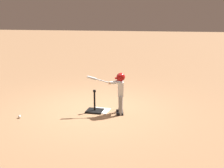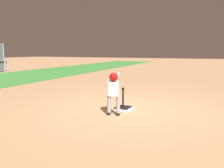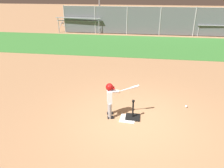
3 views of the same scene
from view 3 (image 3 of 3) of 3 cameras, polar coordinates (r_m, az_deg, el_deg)
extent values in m
plane|color=#99704C|center=(6.46, 6.08, -9.67)|extent=(90.00, 90.00, 0.00)
cube|color=#33702D|center=(14.95, 7.78, 10.02)|extent=(56.00, 5.86, 0.02)
cylinder|color=#9E9EA3|center=(19.46, -12.31, 16.20)|extent=(0.08, 0.08, 2.20)
cylinder|color=#9E9EA3|center=(18.73, -4.42, 16.37)|extent=(0.08, 0.08, 2.20)
cylinder|color=#9E9EA3|center=(18.34, 3.95, 16.22)|extent=(0.08, 0.08, 2.20)
cylinder|color=#9E9EA3|center=(18.33, 12.48, 15.73)|extent=(0.08, 0.08, 2.20)
cylinder|color=#9E9EA3|center=(18.68, 20.79, 14.93)|extent=(0.08, 0.08, 2.20)
cube|color=#565B60|center=(18.29, 8.22, 16.02)|extent=(13.13, 0.02, 2.11)
cylinder|color=#9E9EA3|center=(18.17, 8.42, 19.32)|extent=(13.13, 0.04, 0.04)
cube|color=white|center=(6.55, 4.11, -9.01)|extent=(0.47, 0.47, 0.02)
cube|color=black|center=(6.61, 5.41, -8.62)|extent=(0.43, 0.38, 0.04)
cylinder|color=black|center=(6.46, 5.50, -6.60)|extent=(0.05, 0.05, 0.50)
cylinder|color=black|center=(6.33, 5.60, -4.44)|extent=(0.08, 0.08, 0.05)
cylinder|color=gray|center=(6.64, -0.71, -6.06)|extent=(0.12, 0.12, 0.49)
cube|color=black|center=(6.75, -0.53, -7.63)|extent=(0.20, 0.13, 0.06)
cylinder|color=gray|center=(6.44, -0.56, -7.10)|extent=(0.12, 0.12, 0.49)
cube|color=black|center=(6.55, -0.38, -8.70)|extent=(0.20, 0.13, 0.06)
cube|color=silver|center=(6.33, -0.66, -3.26)|extent=(0.19, 0.28, 0.36)
sphere|color=#DBB293|center=(6.20, -0.67, -0.90)|extent=(0.19, 0.19, 0.19)
sphere|color=maroon|center=(6.20, -0.67, -0.80)|extent=(0.22, 0.22, 0.22)
cube|color=maroon|center=(6.22, 0.17, -1.00)|extent=(0.14, 0.18, 0.01)
cylinder|color=silver|center=(6.30, 0.54, -1.71)|extent=(0.30, 0.09, 0.11)
cylinder|color=silver|center=(6.23, 0.61, -2.04)|extent=(0.29, 0.21, 0.11)
sphere|color=#DBB293|center=(6.29, 1.80, -1.96)|extent=(0.09, 0.09, 0.09)
cylinder|color=silver|center=(6.29, 4.34, -1.22)|extent=(0.56, 0.16, 0.19)
cylinder|color=silver|center=(6.30, 5.96, -0.74)|extent=(0.26, 0.12, 0.13)
cylinder|color=black|center=(6.29, 1.63, -2.01)|extent=(0.04, 0.05, 0.05)
sphere|color=white|center=(7.49, 18.84, -5.54)|extent=(0.07, 0.07, 0.07)
cube|color=#93969E|center=(20.71, -7.13, 14.80)|extent=(3.81, 0.31, 0.04)
cube|color=#93969E|center=(20.98, -6.90, 14.17)|extent=(3.81, 0.37, 0.04)
cube|color=#93969E|center=(20.09, -7.67, 15.40)|extent=(3.81, 0.31, 0.04)
cube|color=#93969E|center=(20.36, -7.43, 14.74)|extent=(3.81, 0.37, 0.04)
cube|color=#93969E|center=(19.48, -8.25, 16.03)|extent=(3.81, 0.31, 0.04)
cube|color=#93969E|center=(19.75, -7.99, 15.35)|extent=(3.81, 0.37, 0.04)
cube|color=#93969E|center=(18.87, -8.87, 16.71)|extent=(3.81, 0.31, 0.04)
cube|color=#93969E|center=(19.14, -8.59, 15.99)|extent=(3.81, 0.37, 0.04)
cylinder|color=#93969E|center=(20.54, -2.07, 14.47)|extent=(0.06, 0.06, 0.33)
cylinder|color=#93969E|center=(18.49, -3.41, 14.85)|extent=(0.06, 0.06, 1.28)
cylinder|color=#93969E|center=(19.45, -2.73, 15.82)|extent=(0.10, 2.07, 0.99)
cylinder|color=#93969E|center=(21.52, -11.54, 14.46)|extent=(0.06, 0.06, 0.33)
cylinder|color=#93969E|center=(19.57, -13.80, 14.74)|extent=(0.06, 0.06, 1.28)
cylinder|color=#93969E|center=(20.48, -12.72, 15.70)|extent=(0.10, 2.07, 0.99)
cube|color=#93969E|center=(19.92, 6.93, 14.46)|extent=(3.34, 0.39, 0.04)
cube|color=#93969E|center=(20.22, 6.88, 13.80)|extent=(3.34, 0.45, 0.04)
cube|color=#93969E|center=(19.25, 7.02, 15.09)|extent=(3.34, 0.39, 0.04)
cube|color=#93969E|center=(19.55, 6.96, 14.39)|extent=(3.34, 0.45, 0.04)
cube|color=#93969E|center=(18.59, 7.10, 15.76)|extent=(3.34, 0.39, 0.04)
cube|color=#93969E|center=(18.88, 7.04, 15.03)|extent=(3.34, 0.45, 0.04)
cylinder|color=#93969E|center=(20.29, 11.36, 13.92)|extent=(0.06, 0.06, 0.34)
cylinder|color=#93969E|center=(18.77, 11.86, 14.07)|extent=(0.06, 0.06, 0.98)
cylinder|color=#93969E|center=(19.48, 11.68, 14.94)|extent=(0.13, 1.52, 0.68)
cylinder|color=#93969E|center=(20.21, 2.41, 14.31)|extent=(0.06, 0.06, 0.34)
cylinder|color=#93969E|center=(18.68, 2.17, 14.50)|extent=(0.06, 0.06, 0.98)
cylinder|color=#93969E|center=(19.39, 2.31, 15.36)|extent=(0.13, 1.52, 0.68)
cube|color=#93969E|center=(20.51, 24.19, 12.78)|extent=(2.73, 0.26, 0.04)
cube|color=#93969E|center=(20.81, 23.88, 12.26)|extent=(2.73, 0.32, 0.04)
cube|color=#93969E|center=(19.81, 24.85, 13.19)|extent=(2.73, 0.26, 0.04)
cube|color=#93969E|center=(20.11, 24.52, 12.65)|extent=(2.73, 0.32, 0.04)
cube|color=#93969E|center=(19.12, 25.56, 13.63)|extent=(2.73, 0.26, 0.04)
cube|color=#93969E|center=(19.41, 25.20, 13.07)|extent=(2.73, 0.32, 0.04)
cylinder|color=#93969E|center=(21.17, 27.25, 12.16)|extent=(0.06, 0.06, 0.31)
cylinder|color=#93969E|center=(20.48, 20.49, 12.95)|extent=(0.06, 0.06, 0.31)
cylinder|color=#93969E|center=(18.84, 21.63, 12.83)|extent=(0.06, 0.06, 0.88)
cylinder|color=#93969E|center=(19.61, 21.17, 13.75)|extent=(0.07, 1.67, 0.62)
camera|label=1|loc=(12.10, -1.85, 18.46)|focal=42.00mm
camera|label=2|loc=(7.02, -48.45, -0.68)|focal=35.00mm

